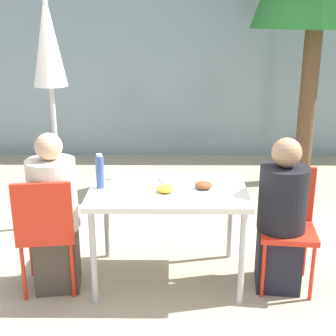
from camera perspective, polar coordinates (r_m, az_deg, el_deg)
The scene contains 13 objects.
ground_plane at distance 3.75m, azimuth -0.00°, elevation -13.20°, with size 24.00×24.00×0.00m, color tan.
building_facade at distance 6.74m, azimuth 0.26°, elevation 14.20°, with size 10.00×0.20×3.00m.
dining_table at distance 3.45m, azimuth -0.00°, elevation -3.47°, with size 1.14×0.79×0.75m.
chair_left at distance 3.44m, azimuth -14.62°, elevation -6.89°, with size 0.45×0.45×0.89m.
person_left at distance 3.50m, azimuth -13.69°, elevation -5.88°, with size 0.35×0.35×1.18m.
chair_right at distance 3.59m, azimuth 14.29°, elevation -5.83°, with size 0.44×0.44×0.89m.
person_right at distance 3.50m, azimuth 13.64°, elevation -6.13°, with size 0.35×0.35×1.15m.
closed_umbrella at distance 4.30m, azimuth -14.27°, elevation 12.56°, with size 0.36×0.36×2.15m.
plate_0 at distance 3.29m, azimuth -0.32°, elevation -2.78°, with size 0.23×0.23×0.06m.
plate_1 at distance 3.37m, azimuth 4.35°, elevation -2.33°, with size 0.23×0.23×0.06m.
bottle at distance 3.41m, azimuth -8.31°, elevation -0.43°, with size 0.06×0.06×0.26m.
drinking_cup at distance 3.60m, azimuth -6.55°, elevation -0.70°, with size 0.08×0.08×0.09m.
salad_bowl at distance 3.56m, azimuth 0.46°, elevation -1.16°, with size 0.18×0.18×0.05m.
Camera 1 is at (0.03, -3.21, 1.94)m, focal length 50.00 mm.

